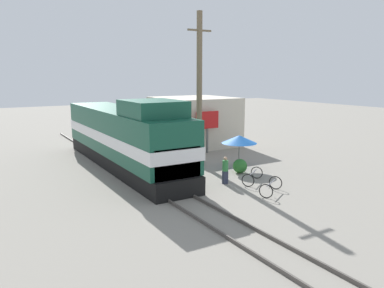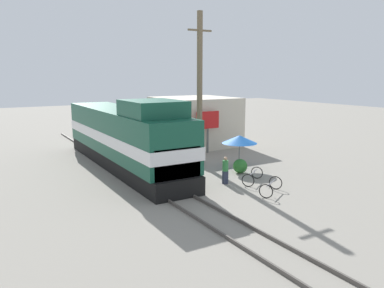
{
  "view_description": "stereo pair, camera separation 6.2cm",
  "coord_description": "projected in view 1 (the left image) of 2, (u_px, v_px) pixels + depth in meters",
  "views": [
    {
      "loc": [
        -8.72,
        -20.1,
        6.17
      ],
      "look_at": [
        1.2,
        -3.39,
        2.59
      ],
      "focal_mm": 35.0,
      "sensor_mm": 36.0,
      "label": 1
    },
    {
      "loc": [
        -8.66,
        -20.13,
        6.17
      ],
      "look_at": [
        1.2,
        -3.39,
        2.59
      ],
      "focal_mm": 35.0,
      "sensor_mm": 36.0,
      "label": 2
    }
  ],
  "objects": [
    {
      "name": "rail_far",
      "position": [
        157.0,
        177.0,
        22.84
      ],
      "size": [
        0.08,
        41.33,
        0.15
      ],
      "primitive_type": "cube",
      "color": "#4C4742",
      "rests_on": "ground_plane"
    },
    {
      "name": "utility_pole",
      "position": [
        199.0,
        89.0,
        25.36
      ],
      "size": [
        1.8,
        0.38,
        10.33
      ],
      "color": "#726047",
      "rests_on": "ground_plane"
    },
    {
      "name": "ground_plane",
      "position": [
        146.0,
        179.0,
        22.49
      ],
      "size": [
        120.0,
        120.0,
        0.0
      ],
      "primitive_type": "plane",
      "color": "gray"
    },
    {
      "name": "bicycle",
      "position": [
        253.0,
        176.0,
        21.79
      ],
      "size": [
        2.01,
        1.7,
        0.74
      ],
      "rotation": [
        0.0,
        0.0,
        2.18
      ],
      "color": "black",
      "rests_on": "ground_plane"
    },
    {
      "name": "billboard_sign",
      "position": [
        207.0,
        122.0,
        29.72
      ],
      "size": [
        2.09,
        0.12,
        3.35
      ],
      "color": "#595959",
      "rests_on": "ground_plane"
    },
    {
      "name": "building_block_distant",
      "position": [
        194.0,
        121.0,
        33.31
      ],
      "size": [
        6.41,
        6.24,
        4.25
      ],
      "primitive_type": "cube",
      "color": "beige",
      "rests_on": "ground_plane"
    },
    {
      "name": "locomotive",
      "position": [
        125.0,
        137.0,
        24.98
      ],
      "size": [
        3.13,
        16.49,
        4.8
      ],
      "color": "black",
      "rests_on": "ground_plane"
    },
    {
      "name": "bicycle_spare",
      "position": [
        271.0,
        187.0,
        19.74
      ],
      "size": [
        1.91,
        1.55,
        0.74
      ],
      "rotation": [
        0.0,
        0.0,
        -1.03
      ],
      "color": "black",
      "rests_on": "ground_plane"
    },
    {
      "name": "vendor_umbrella",
      "position": [
        239.0,
        139.0,
        24.63
      ],
      "size": [
        2.34,
        2.34,
        2.28
      ],
      "color": "#4C4C4C",
      "rests_on": "ground_plane"
    },
    {
      "name": "person_bystander",
      "position": [
        225.0,
        169.0,
        21.44
      ],
      "size": [
        0.34,
        0.34,
        1.6
      ],
      "color": "#2D3347",
      "rests_on": "ground_plane"
    },
    {
      "name": "shrub_cluster",
      "position": [
        240.0,
        166.0,
        23.9
      ],
      "size": [
        0.92,
        0.92,
        0.92
      ],
      "primitive_type": "sphere",
      "color": "#2D722D",
      "rests_on": "ground_plane"
    },
    {
      "name": "rail_near",
      "position": [
        135.0,
        180.0,
        22.12
      ],
      "size": [
        0.08,
        41.33,
        0.15
      ],
      "primitive_type": "cube",
      "color": "#4C4742",
      "rests_on": "ground_plane"
    }
  ]
}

